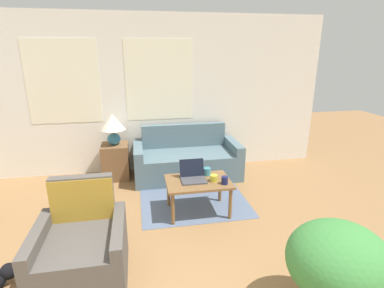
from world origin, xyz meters
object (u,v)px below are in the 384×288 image
at_px(cup_yellow, 207,171).
at_px(cup_white, 214,178).
at_px(couch, 187,160).
at_px(potted_plant, 338,264).
at_px(cup_navy, 225,180).
at_px(table_lamp, 113,125).
at_px(laptop, 193,176).
at_px(coffee_table, 198,185).
at_px(armchair, 82,251).

height_order(cup_yellow, cup_white, cup_yellow).
bearing_deg(couch, potted_plant, -78.14).
bearing_deg(cup_navy, cup_white, 137.02).
relative_size(couch, table_lamp, 3.45).
bearing_deg(cup_navy, potted_plant, -76.71).
xyz_separation_m(couch, laptop, (-0.11, -1.18, 0.24)).
bearing_deg(coffee_table, cup_white, -14.51).
xyz_separation_m(armchair, table_lamp, (0.18, 2.27, 0.62)).
bearing_deg(table_lamp, cup_yellow, -43.15).
height_order(armchair, table_lamp, table_lamp).
bearing_deg(cup_navy, coffee_table, 153.10).
xyz_separation_m(coffee_table, cup_yellow, (0.15, 0.16, 0.11)).
relative_size(cup_navy, cup_white, 1.01).
bearing_deg(coffee_table, table_lamp, 129.64).
height_order(coffee_table, cup_yellow, cup_yellow).
xyz_separation_m(armchair, cup_white, (1.47, 0.89, 0.21)).
bearing_deg(potted_plant, cup_white, 105.96).
distance_m(cup_yellow, potted_plant, 2.02).
relative_size(table_lamp, coffee_table, 0.61).
xyz_separation_m(armchair, coffee_table, (1.28, 0.94, 0.11)).
bearing_deg(coffee_table, cup_yellow, 46.75).
bearing_deg(table_lamp, coffee_table, -50.36).
bearing_deg(cup_yellow, armchair, -142.40).
bearing_deg(laptop, table_lamp, 129.03).
xyz_separation_m(table_lamp, potted_plant, (1.79, -3.12, -0.38)).
height_order(armchair, coffee_table, armchair).
bearing_deg(coffee_table, laptop, 143.15).
bearing_deg(potted_plant, cup_navy, 103.29).
bearing_deg(cup_yellow, potted_plant, -74.54).
bearing_deg(cup_white, cup_navy, -42.98).
relative_size(cup_navy, cup_yellow, 0.98).
height_order(armchair, cup_navy, armchair).
bearing_deg(coffee_table, armchair, -143.64).
bearing_deg(laptop, cup_navy, -28.72).
xyz_separation_m(cup_navy, cup_white, (-0.11, 0.10, -0.01)).
distance_m(laptop, cup_white, 0.27).
distance_m(armchair, table_lamp, 2.36).
xyz_separation_m(armchair, potted_plant, (1.96, -0.85, 0.24)).
distance_m(table_lamp, cup_navy, 2.08).
bearing_deg(armchair, potted_plant, -23.30).
bearing_deg(cup_yellow, table_lamp, 136.85).
xyz_separation_m(cup_navy, cup_yellow, (-0.15, 0.31, 0.00)).
distance_m(cup_white, potted_plant, 1.81).
bearing_deg(armchair, cup_white, 31.28).
distance_m(armchair, laptop, 1.58).
relative_size(cup_white, potted_plant, 0.12).
distance_m(table_lamp, cup_white, 1.93).
bearing_deg(cup_white, coffee_table, 165.49).
relative_size(laptop, potted_plant, 0.38).
relative_size(armchair, cup_yellow, 8.95).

